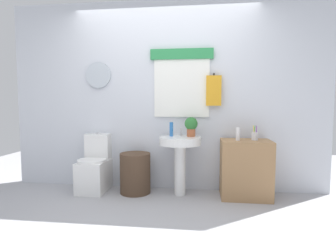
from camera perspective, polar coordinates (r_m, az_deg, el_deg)
name	(u,v)px	position (r m, az deg, el deg)	size (l,w,h in m)	color
ground_plane	(151,221)	(2.95, -3.68, -19.22)	(8.00, 8.00, 0.00)	#A3A3A8
back_wall	(166,96)	(3.83, -0.49, 6.34)	(4.40, 0.18, 2.60)	silver
toilet	(95,169)	(3.93, -15.04, -8.63)	(0.38, 0.51, 0.79)	white
laundry_hamper	(135,173)	(3.73, -6.87, -9.75)	(0.41, 0.41, 0.54)	#4C3828
pedestal_sink	(180,150)	(3.56, 2.53, -5.14)	(0.54, 0.54, 0.77)	white
faucet	(181,132)	(3.65, 2.69, -1.27)	(0.03, 0.03, 0.10)	silver
wooden_cabinet	(245,169)	(3.64, 15.90, -8.63)	(0.62, 0.44, 0.74)	#9E754C
soap_bottle	(171,129)	(3.59, 0.70, -0.69)	(0.05, 0.05, 0.19)	#2D6BB7
potted_plant	(191,125)	(3.57, 4.86, 0.12)	(0.17, 0.17, 0.25)	#AD5B38
lotion_bottle	(238,134)	(3.51, 14.42, -1.65)	(0.05, 0.05, 0.16)	white
toothbrush_cup	(255,136)	(3.61, 17.71, -2.00)	(0.08, 0.08, 0.19)	silver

